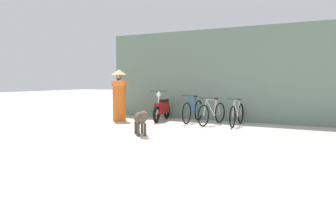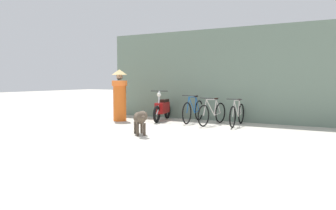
{
  "view_description": "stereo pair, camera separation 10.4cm",
  "coord_description": "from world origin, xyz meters",
  "px_view_note": "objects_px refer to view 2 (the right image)",
  "views": [
    {
      "loc": [
        3.54,
        -7.1,
        1.39
      ],
      "look_at": [
        -0.99,
        1.44,
        0.65
      ],
      "focal_mm": 35.0,
      "sensor_mm": 36.0,
      "label": 1
    },
    {
      "loc": [
        3.63,
        -7.05,
        1.39
      ],
      "look_at": [
        -0.99,
        1.44,
        0.65
      ],
      "focal_mm": 35.0,
      "sensor_mm": 36.0,
      "label": 2
    }
  ],
  "objects_px": {
    "motorcycle": "(162,108)",
    "person_in_robes": "(120,94)",
    "stray_dog": "(140,118)",
    "bicycle_1": "(212,113)",
    "bicycle_0": "(193,111)",
    "bicycle_2": "(237,114)"
  },
  "relations": [
    {
      "from": "motorcycle",
      "to": "person_in_robes",
      "type": "height_order",
      "value": "person_in_robes"
    },
    {
      "from": "stray_dog",
      "to": "bicycle_1",
      "type": "bearing_deg",
      "value": 118.0
    },
    {
      "from": "bicycle_0",
      "to": "person_in_robes",
      "type": "relative_size",
      "value": 0.99
    },
    {
      "from": "motorcycle",
      "to": "bicycle_1",
      "type": "bearing_deg",
      "value": 73.92
    },
    {
      "from": "motorcycle",
      "to": "person_in_robes",
      "type": "bearing_deg",
      "value": -71.26
    },
    {
      "from": "motorcycle",
      "to": "bicycle_2",
      "type": "bearing_deg",
      "value": 78.41
    },
    {
      "from": "bicycle_0",
      "to": "stray_dog",
      "type": "relative_size",
      "value": 1.95
    },
    {
      "from": "bicycle_0",
      "to": "bicycle_1",
      "type": "bearing_deg",
      "value": 69.76
    },
    {
      "from": "bicycle_2",
      "to": "stray_dog",
      "type": "height_order",
      "value": "bicycle_2"
    },
    {
      "from": "motorcycle",
      "to": "stray_dog",
      "type": "bearing_deg",
      "value": 6.8
    },
    {
      "from": "bicycle_2",
      "to": "person_in_robes",
      "type": "xyz_separation_m",
      "value": [
        -3.85,
        -0.76,
        0.57
      ]
    },
    {
      "from": "bicycle_1",
      "to": "bicycle_2",
      "type": "height_order",
      "value": "bicycle_1"
    },
    {
      "from": "motorcycle",
      "to": "person_in_robes",
      "type": "xyz_separation_m",
      "value": [
        -1.24,
        -0.74,
        0.5
      ]
    },
    {
      "from": "bicycle_2",
      "to": "stray_dog",
      "type": "bearing_deg",
      "value": -32.36
    },
    {
      "from": "bicycle_1",
      "to": "bicycle_2",
      "type": "distance_m",
      "value": 0.76
    },
    {
      "from": "bicycle_0",
      "to": "bicycle_1",
      "type": "distance_m",
      "value": 0.81
    },
    {
      "from": "stray_dog",
      "to": "person_in_robes",
      "type": "relative_size",
      "value": 0.51
    },
    {
      "from": "person_in_robes",
      "to": "bicycle_2",
      "type": "bearing_deg",
      "value": 154.18
    },
    {
      "from": "person_in_robes",
      "to": "stray_dog",
      "type": "bearing_deg",
      "value": 99.66
    },
    {
      "from": "person_in_robes",
      "to": "motorcycle",
      "type": "bearing_deg",
      "value": 173.79
    },
    {
      "from": "bicycle_1",
      "to": "stray_dog",
      "type": "height_order",
      "value": "bicycle_1"
    },
    {
      "from": "person_in_robes",
      "to": "bicycle_0",
      "type": "bearing_deg",
      "value": 163.27
    }
  ]
}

